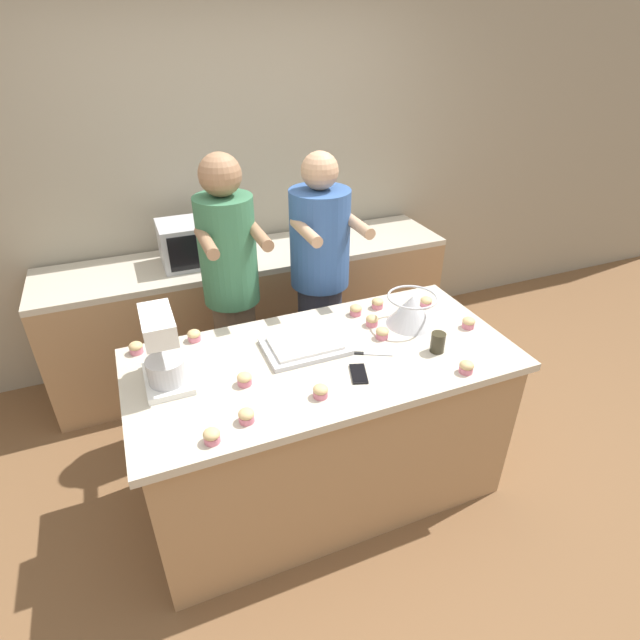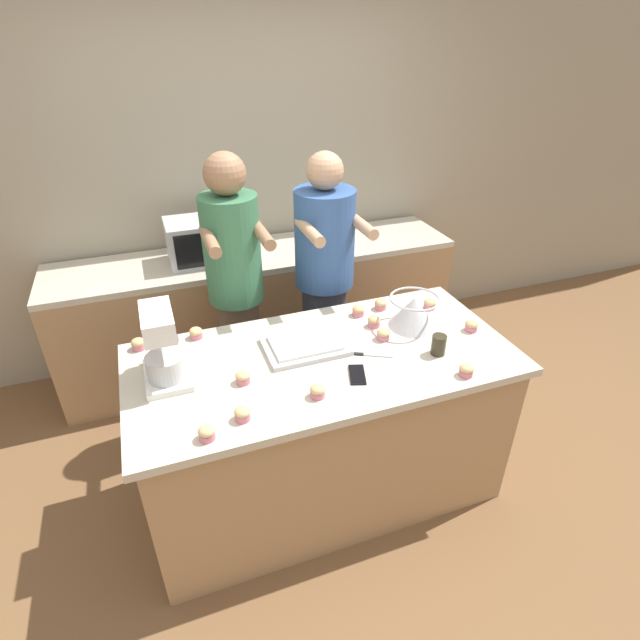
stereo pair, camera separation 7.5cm
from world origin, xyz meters
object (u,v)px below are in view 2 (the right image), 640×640
Objects in this scene: person_right at (325,285)px; cupcake_3 at (374,321)px; cupcake_0 at (243,377)px; baking_tray at (305,345)px; cupcake_4 at (381,304)px; cell_phone at (357,375)px; cupcake_8 at (383,334)px; cupcake_6 at (318,391)px; cupcake_7 at (466,370)px; drinking_glass at (439,345)px; person_left at (236,294)px; cupcake_12 at (207,433)px; knife at (367,355)px; microwave_oven at (204,240)px; cupcake_11 at (242,414)px; cupcake_9 at (430,304)px; cupcake_10 at (471,326)px; mixing_bowl at (414,311)px; cupcake_1 at (138,344)px; cupcake_2 at (358,311)px; stand_mixer at (163,349)px; cupcake_5 at (196,333)px.

person_right reaches higher than cupcake_3.
cupcake_0 and cupcake_3 have the same top height.
baking_tray is 0.57m from cupcake_4.
cupcake_8 reaches higher than cell_phone.
cupcake_8 is (0.47, 0.31, 0.00)m from cupcake_6.
cupcake_7 is 1.00× the size of cupcake_8.
cell_phone is 2.41× the size of cupcake_3.
person_left is at bearing 131.34° from drinking_glass.
cupcake_3 is 1.00× the size of cupcake_12.
person_left is at bearing 120.30° from knife.
drinking_glass reaches higher than cupcake_7.
knife is (0.55, -1.37, -0.15)m from microwave_oven.
cupcake_12 is (-0.49, -0.09, 0.00)m from cupcake_6.
cell_phone is 0.17m from knife.
microwave_oven is 7.18× the size of cupcake_11.
cupcake_4 is at bearing 24.16° from cupcake_0.
drinking_glass is 1.53× the size of cupcake_12.
cupcake_11 is at bearing -156.91° from cupcake_8.
cupcake_9 is at bearing 30.72° from cupcake_6.
cupcake_4 is at bearing 66.27° from cupcake_8.
drinking_glass is at bearing -48.66° from person_left.
microwave_oven is 7.18× the size of cupcake_8.
cupcake_8 is at bearing 36.64° from knife.
person_left reaches higher than knife.
drinking_glass reaches higher than cupcake_10.
mixing_bowl reaches higher than cupcake_0.
cupcake_11 is (0.37, -0.68, 0.00)m from cupcake_1.
baking_tray is at bearing -76.59° from microwave_oven.
microwave_oven is at bearing 85.96° from cupcake_11.
drinking_glass is at bearing -115.81° from cupcake_9.
cupcake_2 is at bearing 26.98° from cupcake_0.
stand_mixer is 5.33× the size of cupcake_3.
mixing_bowl is 0.97m from cupcake_0.
cupcake_0 is 1.00× the size of cupcake_5.
stand_mixer is 3.49× the size of drinking_glass.
cupcake_4 is 1.00× the size of cupcake_5.
cupcake_2 and cupcake_10 have the same top height.
cupcake_8 is at bearing 7.95° from cupcake_0.
person_right is 1.17m from cupcake_1.
cupcake_1 and cupcake_9 have the same top height.
cupcake_4 is at bearing 97.65° from drinking_glass.
cupcake_0 and cupcake_8 have the same top height.
baking_tray is 0.65m from drinking_glass.
cupcake_12 is at bearing -169.42° from cupcake_6.
cupcake_9 is at bearing 34.17° from cell_phone.
person_left is at bearing 111.03° from cell_phone.
cupcake_0 is at bearing 55.15° from cupcake_12.
cupcake_8 is (1.06, -0.05, -0.13)m from stand_mixer.
cupcake_1 is at bearing 163.94° from cupcake_8.
cupcake_8 is at bearing -85.63° from cupcake_2.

